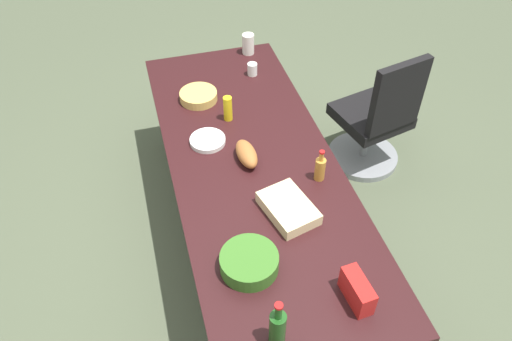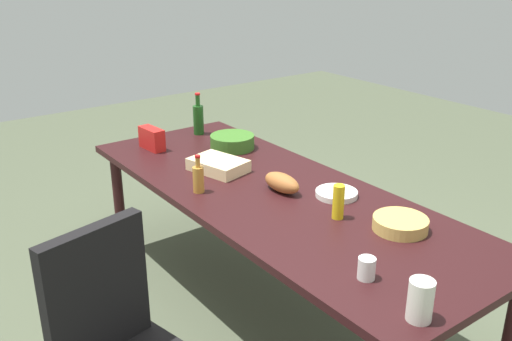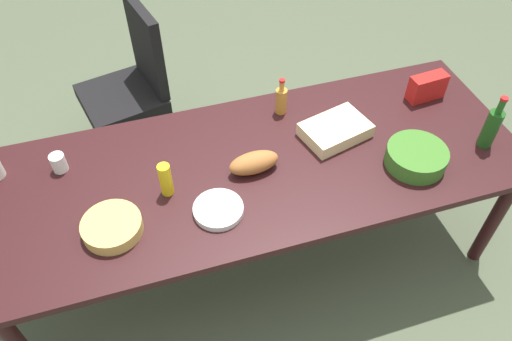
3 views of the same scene
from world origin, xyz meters
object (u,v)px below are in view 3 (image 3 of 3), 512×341
object	(u,v)px
paper_cup	(59,163)
mustard_bottle	(166,180)
chip_bowl	(112,227)
bread_loaf	(254,163)
dressing_bottle	(281,100)
office_chair	(132,102)
salad_bowl	(416,157)
paper_plate_stack	(218,210)
wine_bottle	(491,127)
conference_table	(258,173)
chip_bag_red	(427,87)
sheet_cake	(335,130)

from	to	relation	value
paper_cup	mustard_bottle	size ratio (longest dim) A/B	0.53
chip_bowl	bread_loaf	world-z (taller)	bread_loaf
dressing_bottle	paper_cup	bearing A→B (deg)	-175.62
mustard_bottle	chip_bowl	bearing A→B (deg)	-150.90
office_chair	salad_bowl	distance (m)	1.84
paper_plate_stack	salad_bowl	bearing A→B (deg)	0.32
office_chair	mustard_bottle	world-z (taller)	office_chair
chip_bowl	salad_bowl	xyz separation A→B (m)	(1.41, -0.03, 0.01)
paper_cup	mustard_bottle	xyz separation A→B (m)	(0.45, -0.29, 0.04)
chip_bowl	paper_plate_stack	distance (m)	0.45
wine_bottle	bread_loaf	bearing A→B (deg)	171.53
dressing_bottle	mustard_bottle	size ratio (longest dim) A/B	1.22
bread_loaf	dressing_bottle	xyz separation A→B (m)	(0.26, 0.36, 0.03)
conference_table	paper_plate_stack	world-z (taller)	paper_plate_stack
office_chair	chip_bag_red	distance (m)	1.81
conference_table	sheet_cake	distance (m)	0.44
chip_bowl	office_chair	bearing A→B (deg)	81.72
chip_bag_red	bread_loaf	xyz separation A→B (m)	(-1.04, -0.24, -0.02)
chip_bag_red	wine_bottle	xyz separation A→B (m)	(0.10, -0.41, 0.04)
wine_bottle	mustard_bottle	bearing A→B (deg)	174.27
bread_loaf	mustard_bottle	world-z (taller)	mustard_bottle
office_chair	paper_plate_stack	distance (m)	1.39
office_chair	chip_bowl	bearing A→B (deg)	-98.28
salad_bowl	paper_cup	bearing A→B (deg)	164.05
sheet_cake	mustard_bottle	xyz separation A→B (m)	(-0.87, -0.12, 0.05)
paper_plate_stack	dressing_bottle	world-z (taller)	dressing_bottle
chip_bag_red	mustard_bottle	distance (m)	1.47
office_chair	dressing_bottle	distance (m)	1.15
dressing_bottle	bread_loaf	bearing A→B (deg)	-125.66
conference_table	bread_loaf	world-z (taller)	bread_loaf
office_chair	wine_bottle	bearing A→B (deg)	-38.67
sheet_cake	office_chair	bearing A→B (deg)	132.70
salad_bowl	dressing_bottle	distance (m)	0.73
chip_bowl	mustard_bottle	world-z (taller)	mustard_bottle
chip_bag_red	mustard_bottle	xyz separation A→B (m)	(-1.45, -0.25, 0.02)
conference_table	paper_cup	xyz separation A→B (m)	(-0.89, 0.24, 0.11)
conference_table	chip_bowl	distance (m)	0.73
conference_table	wine_bottle	world-z (taller)	wine_bottle
salad_bowl	wine_bottle	distance (m)	0.40
dressing_bottle	paper_plate_stack	bearing A→B (deg)	-131.02
salad_bowl	sheet_cake	xyz separation A→B (m)	(-0.28, 0.29, -0.01)
dressing_bottle	wine_bottle	bearing A→B (deg)	-31.11
office_chair	salad_bowl	world-z (taller)	office_chair
salad_bowl	wine_bottle	world-z (taller)	wine_bottle
office_chair	wine_bottle	xyz separation A→B (m)	(1.62, -1.29, 0.47)
conference_table	chip_bowl	bearing A→B (deg)	-164.76
conference_table	salad_bowl	size ratio (longest dim) A/B	9.02
dressing_bottle	mustard_bottle	xyz separation A→B (m)	(-0.67, -0.37, 0.01)
bread_loaf	dressing_bottle	world-z (taller)	dressing_bottle
chip_bowl	sheet_cake	size ratio (longest dim) A/B	0.79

